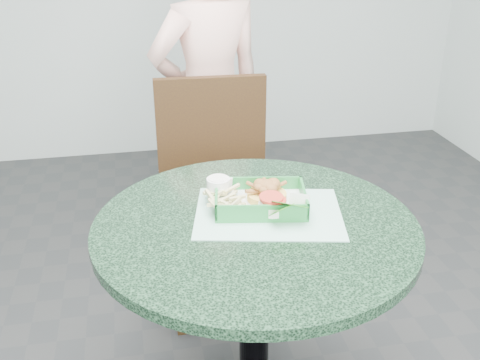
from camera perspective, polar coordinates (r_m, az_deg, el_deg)
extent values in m
cylinder|color=black|center=(1.73, 1.44, -15.63)|extent=(0.09, 0.09, 0.70)
cylinder|color=black|center=(1.52, 1.58, -5.45)|extent=(0.87, 0.87, 0.03)
cube|color=black|center=(2.27, -2.02, -2.68)|extent=(0.46, 0.46, 0.04)
cube|color=black|center=(2.36, -2.94, 5.01)|extent=(0.46, 0.04, 0.46)
cube|color=black|center=(2.21, -6.18, -10.87)|extent=(0.04, 0.04, 0.43)
cube|color=black|center=(2.27, 3.88, -9.76)|extent=(0.04, 0.04, 0.43)
cube|color=black|center=(2.54, -7.06, -5.74)|extent=(0.04, 0.04, 0.43)
cube|color=black|center=(2.59, 1.65, -4.90)|extent=(0.04, 0.04, 0.43)
imported|color=beige|center=(2.52, -3.12, 7.78)|extent=(0.64, 0.52, 1.52)
cube|color=#97CFBB|center=(1.56, 2.89, -4.01)|extent=(0.45, 0.38, 0.00)
cube|color=#238238|center=(1.58, 2.05, -3.25)|extent=(0.25, 0.18, 0.01)
cube|color=white|center=(1.58, 2.05, -3.06)|extent=(0.24, 0.17, 0.00)
cube|color=#238238|center=(1.65, 1.37, -1.04)|extent=(0.25, 0.01, 0.04)
cube|color=#238238|center=(1.50, 2.83, -3.95)|extent=(0.25, 0.01, 0.04)
cube|color=#238238|center=(1.60, 6.31, -2.02)|extent=(0.01, 0.18, 0.04)
cube|color=#238238|center=(1.55, -2.33, -2.83)|extent=(0.01, 0.18, 0.04)
cylinder|color=gold|center=(1.60, 2.57, -2.24)|extent=(0.11, 0.11, 0.02)
cylinder|color=white|center=(1.59, -2.48, -1.38)|extent=(0.07, 0.07, 0.03)
cylinder|color=white|center=(1.58, -2.49, -0.77)|extent=(0.06, 0.06, 0.00)
cylinder|color=white|center=(1.53, 3.64, -3.37)|extent=(0.08, 0.08, 0.03)
torus|color=beige|center=(1.53, 3.66, -2.81)|extent=(0.07, 0.07, 0.01)
cylinder|color=red|center=(1.52, 3.67, -2.51)|extent=(0.07, 0.07, 0.01)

